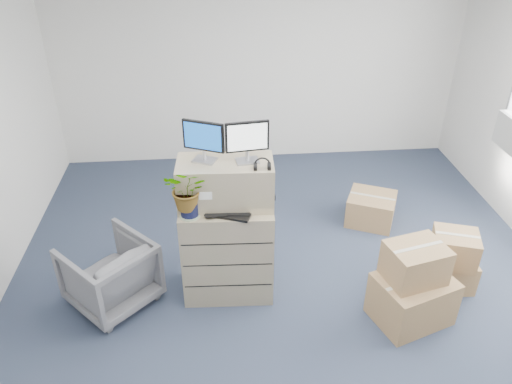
% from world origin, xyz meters
% --- Properties ---
extents(ground, '(7.00, 7.00, 0.00)m').
position_xyz_m(ground, '(0.00, 0.00, 0.00)').
color(ground, '#21293C').
rests_on(ground, ground).
extents(wall_back, '(6.00, 0.02, 2.80)m').
position_xyz_m(wall_back, '(0.00, 3.51, 1.40)').
color(wall_back, silver).
rests_on(wall_back, ground).
extents(filing_cabinet_lower, '(0.93, 0.59, 1.06)m').
position_xyz_m(filing_cabinet_lower, '(-0.61, 0.38, 0.53)').
color(filing_cabinet_lower, tan).
rests_on(filing_cabinet_lower, ground).
extents(filing_cabinet_upper, '(0.93, 0.49, 0.45)m').
position_xyz_m(filing_cabinet_upper, '(-0.61, 0.43, 1.28)').
color(filing_cabinet_upper, tan).
rests_on(filing_cabinet_upper, filing_cabinet_lower).
extents(monitor_left, '(0.38, 0.22, 0.39)m').
position_xyz_m(monitor_left, '(-0.80, 0.47, 1.73)').
color(monitor_left, '#99999E').
rests_on(monitor_left, filing_cabinet_upper).
extents(monitor_right, '(0.40, 0.18, 0.40)m').
position_xyz_m(monitor_right, '(-0.40, 0.42, 1.73)').
color(monitor_right, '#99999E').
rests_on(monitor_right, filing_cabinet_upper).
extents(headphones, '(0.15, 0.02, 0.15)m').
position_xyz_m(headphones, '(-0.28, 0.26, 1.55)').
color(headphones, black).
rests_on(headphones, filing_cabinet_upper).
extents(keyboard, '(0.51, 0.35, 0.02)m').
position_xyz_m(keyboard, '(-0.61, 0.24, 1.07)').
color(keyboard, black).
rests_on(keyboard, filing_cabinet_lower).
extents(mouse, '(0.11, 0.07, 0.04)m').
position_xyz_m(mouse, '(-0.28, 0.23, 1.08)').
color(mouse, silver).
rests_on(mouse, filing_cabinet_lower).
extents(water_bottle, '(0.08, 0.08, 0.29)m').
position_xyz_m(water_bottle, '(-0.50, 0.41, 1.20)').
color(water_bottle, gray).
rests_on(water_bottle, filing_cabinet_lower).
extents(phone_dock, '(0.07, 0.06, 0.15)m').
position_xyz_m(phone_dock, '(-0.69, 0.40, 1.11)').
color(phone_dock, silver).
rests_on(phone_dock, filing_cabinet_lower).
extents(external_drive, '(0.20, 0.16, 0.06)m').
position_xyz_m(external_drive, '(-0.23, 0.49, 1.09)').
color(external_drive, black).
rests_on(external_drive, filing_cabinet_lower).
extents(tissue_box, '(0.25, 0.16, 0.09)m').
position_xyz_m(tissue_box, '(-0.27, 0.45, 1.16)').
color(tissue_box, '#3F78D7').
rests_on(tissue_box, external_drive).
extents(potted_plant, '(0.51, 0.54, 0.42)m').
position_xyz_m(potted_plant, '(-0.96, 0.24, 1.30)').
color(potted_plant, '#97AE8C').
rests_on(potted_plant, filing_cabinet_lower).
extents(office_chair, '(1.05, 1.04, 0.79)m').
position_xyz_m(office_chair, '(-1.81, 0.30, 0.39)').
color(office_chair, slate).
rests_on(office_chair, ground).
extents(cardboard_boxes, '(1.25, 2.43, 0.86)m').
position_xyz_m(cardboard_boxes, '(1.31, 0.28, 0.32)').
color(cardboard_boxes, '#977749').
rests_on(cardboard_boxes, ground).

